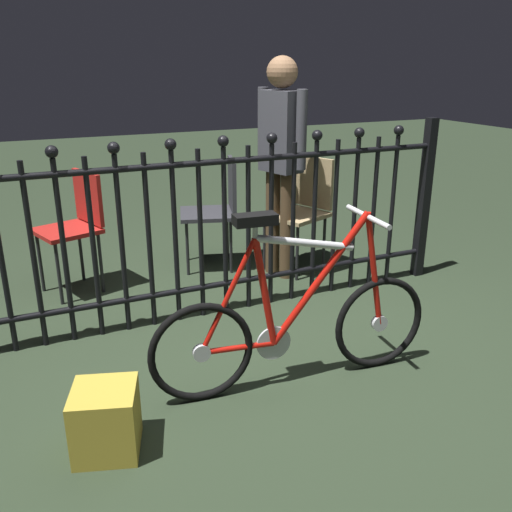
{
  "coord_description": "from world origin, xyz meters",
  "views": [
    {
      "loc": [
        -1.18,
        -2.43,
        1.59
      ],
      "look_at": [
        0.01,
        0.21,
        0.55
      ],
      "focal_mm": 38.61,
      "sensor_mm": 36.0,
      "label": 1
    }
  ],
  "objects_px": {
    "chair_charcoal": "(218,204)",
    "person_visitor": "(281,151)",
    "chair_tan": "(302,203)",
    "display_crate": "(106,420)",
    "bicycle": "(295,324)",
    "chair_red": "(76,220)"
  },
  "relations": [
    {
      "from": "chair_charcoal",
      "to": "person_visitor",
      "type": "distance_m",
      "value": 0.68
    },
    {
      "from": "bicycle",
      "to": "chair_tan",
      "type": "bearing_deg",
      "value": 60.18
    },
    {
      "from": "bicycle",
      "to": "chair_red",
      "type": "height_order",
      "value": "bicycle"
    },
    {
      "from": "chair_charcoal",
      "to": "person_visitor",
      "type": "height_order",
      "value": "person_visitor"
    },
    {
      "from": "person_visitor",
      "to": "chair_tan",
      "type": "bearing_deg",
      "value": 18.51
    },
    {
      "from": "bicycle",
      "to": "chair_tan",
      "type": "distance_m",
      "value": 1.72
    },
    {
      "from": "chair_charcoal",
      "to": "chair_red",
      "type": "bearing_deg",
      "value": -178.04
    },
    {
      "from": "person_visitor",
      "to": "chair_charcoal",
      "type": "bearing_deg",
      "value": 135.36
    },
    {
      "from": "chair_red",
      "to": "chair_tan",
      "type": "bearing_deg",
      "value": -8.36
    },
    {
      "from": "chair_charcoal",
      "to": "display_crate",
      "type": "xyz_separation_m",
      "value": [
        -1.23,
        -1.91,
        -0.37
      ]
    },
    {
      "from": "chair_red",
      "to": "display_crate",
      "type": "bearing_deg",
      "value": -94.65
    },
    {
      "from": "bicycle",
      "to": "person_visitor",
      "type": "height_order",
      "value": "person_visitor"
    },
    {
      "from": "person_visitor",
      "to": "display_crate",
      "type": "distance_m",
      "value": 2.36
    },
    {
      "from": "display_crate",
      "to": "chair_red",
      "type": "bearing_deg",
      "value": 85.35
    },
    {
      "from": "chair_tan",
      "to": "display_crate",
      "type": "height_order",
      "value": "chair_tan"
    },
    {
      "from": "bicycle",
      "to": "display_crate",
      "type": "height_order",
      "value": "bicycle"
    },
    {
      "from": "person_visitor",
      "to": "bicycle",
      "type": "bearing_deg",
      "value": -113.75
    },
    {
      "from": "bicycle",
      "to": "chair_charcoal",
      "type": "xyz_separation_m",
      "value": [
        0.25,
        1.76,
        0.18
      ]
    },
    {
      "from": "person_visitor",
      "to": "chair_red",
      "type": "bearing_deg",
      "value": 167.36
    },
    {
      "from": "chair_tan",
      "to": "display_crate",
      "type": "bearing_deg",
      "value": -138.37
    },
    {
      "from": "chair_tan",
      "to": "person_visitor",
      "type": "xyz_separation_m",
      "value": [
        -0.23,
        -0.08,
        0.44
      ]
    },
    {
      "from": "chair_tan",
      "to": "chair_red",
      "type": "relative_size",
      "value": 1.03
    }
  ]
}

